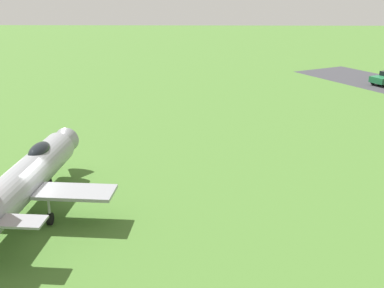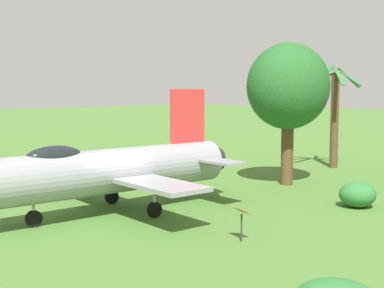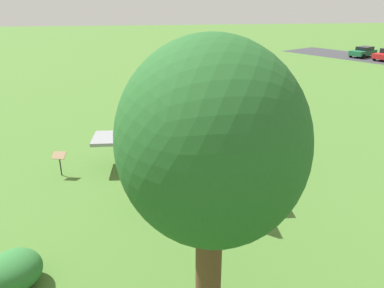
{
  "view_description": "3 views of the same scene",
  "coord_description": "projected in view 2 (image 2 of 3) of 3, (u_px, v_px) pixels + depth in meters",
  "views": [
    {
      "loc": [
        -22.17,
        -8.53,
        11.08
      ],
      "look_at": [
        6.45,
        -8.02,
        1.5
      ],
      "focal_mm": 46.97,
      "sensor_mm": 36.0,
      "label": 1
    },
    {
      "loc": [
        11.78,
        17.34,
        4.96
      ],
      "look_at": [
        -4.13,
        0.33,
        2.5
      ],
      "focal_mm": 50.21,
      "sensor_mm": 36.0,
      "label": 2
    },
    {
      "loc": [
        -17.42,
        2.23,
        7.8
      ],
      "look_at": [
        -4.13,
        0.33,
        2.5
      ],
      "focal_mm": 34.87,
      "sensor_mm": 36.0,
      "label": 3
    }
  ],
  "objects": [
    {
      "name": "shrub_by_tree",
      "position": [
        357.0,
        194.0,
        22.27
      ],
      "size": [
        1.52,
        1.51,
        1.07
      ],
      "color": "#2D7033",
      "rests_on": "ground_plane"
    },
    {
      "name": "info_plaque",
      "position": [
        242.0,
        215.0,
        17.27
      ],
      "size": [
        0.52,
        0.68,
        1.14
      ],
      "color": "#333333",
      "rests_on": "ground_plane"
    },
    {
      "name": "shade_tree",
      "position": [
        288.0,
        87.0,
        27.03
      ],
      "size": [
        4.47,
        4.0,
        7.21
      ],
      "color": "brown",
      "rests_on": "ground_plane"
    },
    {
      "name": "display_jet",
      "position": [
        100.0,
        171.0,
        20.7
      ],
      "size": [
        12.38,
        9.18,
        4.89
      ],
      "rotation": [
        0.0,
        0.0,
        6.22
      ],
      "color": "gray",
      "rests_on": "ground_plane"
    },
    {
      "name": "palm_tree",
      "position": [
        334.0,
        116.0,
        33.0
      ],
      "size": [
        4.25,
        3.54,
        6.3
      ],
      "color": "brown",
      "rests_on": "ground_plane"
    },
    {
      "name": "ground_plane",
      "position": [
        110.0,
        214.0,
        21.12
      ],
      "size": [
        200.0,
        200.0,
        0.0
      ],
      "primitive_type": "plane",
      "color": "#47722D"
    }
  ]
}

